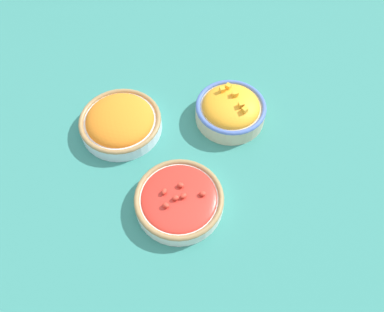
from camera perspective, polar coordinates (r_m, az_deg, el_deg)
The scene contains 4 objects.
ground_plane at distance 0.88m, azimuth 0.00°, elevation -1.05°, with size 3.00×3.00×0.00m, color #337F75.
bowl_cherry_tomatoes at distance 0.81m, azimuth -1.70°, elevation -6.66°, with size 0.19×0.19×0.05m.
bowl_squash at distance 0.94m, azimuth 6.14°, elevation 7.11°, with size 0.17×0.17×0.08m.
bowl_carrots at distance 0.93m, azimuth -10.62°, elevation 5.17°, with size 0.20×0.20×0.06m.
Camera 1 is at (-0.00, -0.46, 0.75)m, focal length 35.00 mm.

